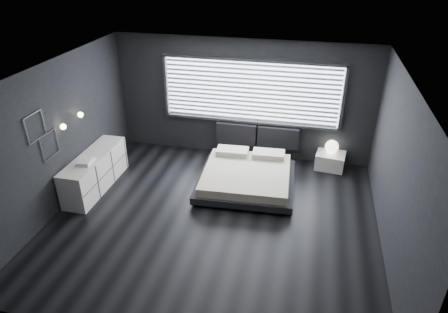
# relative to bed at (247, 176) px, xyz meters

# --- Properties ---
(room) EXTENTS (6.04, 6.00, 2.80)m
(room) POSITION_rel_bed_xyz_m (-0.39, -1.29, 1.16)
(room) COLOR black
(room) RESTS_ON ground
(window) EXTENTS (4.14, 0.09, 1.52)m
(window) POSITION_rel_bed_xyz_m (-0.19, 1.41, 1.37)
(window) COLOR white
(window) RESTS_ON ground
(headboard) EXTENTS (1.96, 0.16, 0.52)m
(headboard) POSITION_rel_bed_xyz_m (0.00, 1.35, 0.33)
(headboard) COLOR black
(headboard) RESTS_ON ground
(sconce_near) EXTENTS (0.18, 0.11, 0.11)m
(sconce_near) POSITION_rel_bed_xyz_m (-3.27, -1.24, 1.36)
(sconce_near) COLOR silver
(sconce_near) RESTS_ON ground
(sconce_far) EXTENTS (0.18, 0.11, 0.11)m
(sconce_far) POSITION_rel_bed_xyz_m (-3.27, -0.64, 1.36)
(sconce_far) COLOR silver
(sconce_far) RESTS_ON ground
(wall_art_upper) EXTENTS (0.01, 0.48, 0.48)m
(wall_art_upper) POSITION_rel_bed_xyz_m (-3.36, -1.84, 1.61)
(wall_art_upper) COLOR #47474C
(wall_art_upper) RESTS_ON ground
(wall_art_lower) EXTENTS (0.01, 0.48, 0.48)m
(wall_art_lower) POSITION_rel_bed_xyz_m (-3.36, -1.59, 1.14)
(wall_art_lower) COLOR #47474C
(wall_art_lower) RESTS_ON ground
(bed) EXTENTS (2.09, 2.01, 0.52)m
(bed) POSITION_rel_bed_xyz_m (0.00, 0.00, 0.00)
(bed) COLOR black
(bed) RESTS_ON ground
(nightstand) EXTENTS (0.70, 0.60, 0.37)m
(nightstand) POSITION_rel_bed_xyz_m (1.74, 1.21, -0.05)
(nightstand) COLOR white
(nightstand) RESTS_ON ground
(orb_lamp) EXTENTS (0.30, 0.30, 0.30)m
(orb_lamp) POSITION_rel_bed_xyz_m (1.74, 1.26, 0.28)
(orb_lamp) COLOR white
(orb_lamp) RESTS_ON nightstand
(dresser) EXTENTS (0.54, 1.91, 0.76)m
(dresser) POSITION_rel_bed_xyz_m (-3.09, -0.75, 0.14)
(dresser) COLOR white
(dresser) RESTS_ON ground
(book_stack) EXTENTS (0.30, 0.38, 0.07)m
(book_stack) POSITION_rel_bed_xyz_m (-3.06, -1.08, 0.56)
(book_stack) COLOR silver
(book_stack) RESTS_ON dresser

